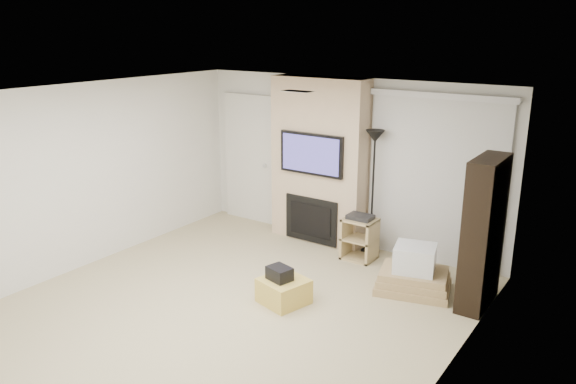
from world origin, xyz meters
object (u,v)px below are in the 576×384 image
Objects in this scene: floor_lamp at (374,157)px; box_stack at (414,274)px; av_stand at (360,236)px; bookshelf at (483,233)px; ottoman at (284,291)px.

floor_lamp is 1.75× the size of box_stack.
av_stand is 1.93m from bookshelf.
av_stand reaches higher than ottoman.
bookshelf is (0.76, 0.10, 0.67)m from box_stack.
av_stand reaches higher than box_stack.
floor_lamp reaches higher than av_stand.
floor_lamp is at bearing 83.76° from av_stand.
av_stand is at bearing 166.68° from bookshelf.
box_stack is (1.04, -0.52, -0.12)m from av_stand.
bookshelf reaches higher than av_stand.
ottoman is 0.27× the size of floor_lamp.
bookshelf is at bearing -22.19° from floor_lamp.
floor_lamp is 1.01× the size of bookshelf.
floor_lamp is 1.98m from bookshelf.
bookshelf is (1.92, 1.28, 0.75)m from ottoman.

